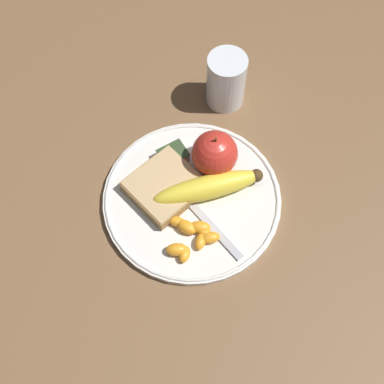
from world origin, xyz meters
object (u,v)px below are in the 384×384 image
at_px(juice_glass, 226,82).
at_px(banana, 209,187).
at_px(apple, 215,154).
at_px(fork, 194,206).
at_px(plate, 192,199).
at_px(bread_slice, 165,186).
at_px(jam_packet, 173,156).

relative_size(juice_glass, banana, 0.56).
bearing_deg(apple, fork, -144.20).
bearing_deg(fork, juice_glass, -53.37).
bearing_deg(fork, apple, -62.65).
relative_size(plate, apple, 3.43).
xyz_separation_m(bread_slice, fork, (0.02, -0.05, -0.01)).
relative_size(apple, banana, 0.46).
distance_m(banana, jam_packet, 0.09).
relative_size(plate, fork, 1.49).
bearing_deg(bread_slice, juice_glass, 30.97).
bearing_deg(banana, juice_glass, 49.76).
bearing_deg(fork, bread_slice, 17.36).
bearing_deg(bread_slice, plate, -50.32).
relative_size(apple, jam_packet, 1.85).
bearing_deg(juice_glass, banana, -130.24).
height_order(juice_glass, bread_slice, juice_glass).
xyz_separation_m(plate, apple, (0.06, 0.03, 0.04)).
height_order(apple, banana, apple).
height_order(bread_slice, jam_packet, same).
height_order(apple, jam_packet, apple).
distance_m(juice_glass, jam_packet, 0.16).
bearing_deg(banana, bread_slice, 143.97).
xyz_separation_m(apple, banana, (-0.03, -0.04, -0.02)).
xyz_separation_m(banana, fork, (-0.03, -0.01, -0.02)).
height_order(juice_glass, fork, juice_glass).
height_order(plate, banana, banana).
distance_m(plate, bread_slice, 0.05).
bearing_deg(jam_packet, apple, -40.83).
height_order(bread_slice, fork, bread_slice).
bearing_deg(banana, apple, 48.37).
xyz_separation_m(juice_glass, bread_slice, (-0.19, -0.11, -0.02)).
distance_m(apple, bread_slice, 0.09).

